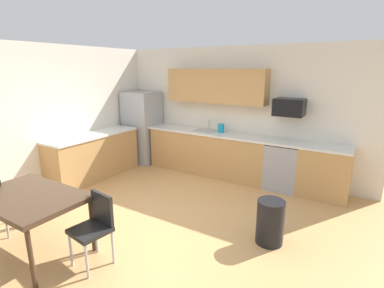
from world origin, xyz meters
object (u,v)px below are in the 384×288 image
object	(u,v)px
refrigerator	(143,127)
chair_far_side	(2,199)
chair_near_table	(95,224)
trash_bin	(270,222)
kettle	(221,129)
dining_table	(29,200)
oven_range	(283,166)
microwave	(289,107)

from	to	relation	value
refrigerator	chair_far_side	bearing A→B (deg)	-81.61
chair_near_table	chair_far_side	world-z (taller)	same
trash_bin	kettle	bearing A→B (deg)	130.83
refrigerator	chair_near_table	size ratio (longest dim) A/B	2.01
chair_far_side	trash_bin	bearing A→B (deg)	27.63
refrigerator	kettle	distance (m)	2.08
chair_near_table	trash_bin	world-z (taller)	chair_near_table
refrigerator	trash_bin	distance (m)	4.25
refrigerator	chair_far_side	distance (m)	3.62
dining_table	chair_near_table	size ratio (longest dim) A/B	1.65
dining_table	trash_bin	xyz separation A→B (m)	(2.49, 1.74, -0.40)
oven_range	dining_table	bearing A→B (deg)	-120.07
chair_far_side	chair_near_table	bearing A→B (deg)	8.07
refrigerator	oven_range	distance (m)	3.45
microwave	trash_bin	world-z (taller)	microwave
refrigerator	oven_range	xyz separation A→B (m)	(3.42, 0.08, -0.40)
microwave	refrigerator	bearing A→B (deg)	-176.99
microwave	oven_range	bearing A→B (deg)	-90.00
oven_range	chair_far_side	xyz separation A→B (m)	(-2.90, -3.64, 0.05)
chair_near_table	kettle	distance (m)	3.50
chair_near_table	kettle	world-z (taller)	kettle
microwave	trash_bin	size ratio (longest dim) A/B	0.90
refrigerator	chair_near_table	distance (m)	3.98
chair_near_table	refrigerator	bearing A→B (deg)	122.88
microwave	chair_near_table	distance (m)	3.88
dining_table	kettle	world-z (taller)	kettle
microwave	chair_far_side	size ratio (longest dim) A/B	0.64
oven_range	microwave	world-z (taller)	microwave
refrigerator	chair_far_side	xyz separation A→B (m)	(0.53, -3.56, -0.35)
chair_near_table	dining_table	bearing A→B (deg)	-162.69
oven_range	trash_bin	bearing A→B (deg)	-79.55
trash_bin	oven_range	bearing A→B (deg)	100.45
oven_range	trash_bin	xyz separation A→B (m)	(0.36, -1.94, -0.16)
oven_range	kettle	xyz separation A→B (m)	(-1.36, 0.05, 0.56)
oven_range	chair_far_side	size ratio (longest dim) A/B	1.07
refrigerator	chair_near_table	world-z (taller)	refrigerator
trash_bin	kettle	size ratio (longest dim) A/B	3.00
oven_range	microwave	xyz separation A→B (m)	(-0.00, 0.10, 1.11)
oven_range	kettle	size ratio (longest dim) A/B	4.55
chair_far_side	microwave	bearing A→B (deg)	52.22
chair_near_table	kettle	xyz separation A→B (m)	(-0.09, 3.46, 0.52)
oven_range	chair_far_side	distance (m)	4.65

